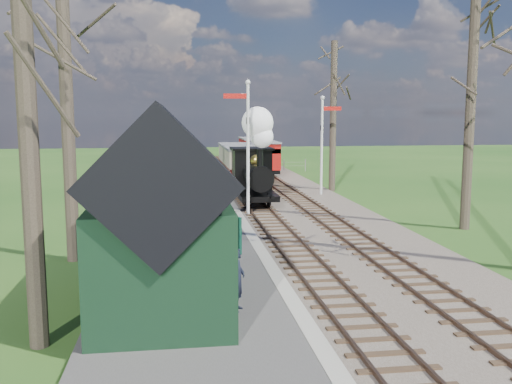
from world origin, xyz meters
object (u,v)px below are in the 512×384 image
Objects in this scene: semaphore_far at (323,138)px; sign_board at (235,234)px; red_carriage_a at (263,157)px; coach at (241,165)px; bench at (206,270)px; person at (237,279)px; station_shed at (163,217)px; semaphore_near at (246,138)px; red_carriage_b at (253,152)px; locomotive at (255,164)px.

sign_board is at bearing -115.73° from semaphore_far.
coach is at bearing -107.46° from red_carriage_a.
person is (0.59, -2.05, 0.34)m from bench.
station_shed is at bearing -115.72° from semaphore_far.
semaphore_near is at bearing -101.19° from red_carriage_a.
coach is 1.56× the size of red_carriage_a.
station_shed is 2.25m from bench.
red_carriage_b is at bearing 78.70° from station_shed.
semaphore_near is 4.18× the size of person.
bench is (-1.13, -3.55, -0.20)m from sign_board.
red_carriage_b is 30.29m from sign_board.
red_carriage_b is at bearing 12.73° from person.
station_shed is 20.01m from semaphore_far.
locomotive reaches higher than red_carriage_a.
locomotive is 14.09m from bench.
red_carriage_b is 4.09× the size of sign_board.
locomotive is 0.62× the size of coach.
locomotive reaches higher than red_carriage_b.
station_shed is 5.32m from sign_board.
semaphore_near reaches higher than semaphore_far.
station_shed reaches higher than red_carriage_b.
red_carriage_a is 30.47m from person.
semaphore_near is 0.80× the size of coach.
coach reaches higher than red_carriage_b.
station_shed reaches higher than sign_board.
station_shed reaches higher than person.
sign_board is (-4.68, -29.92, -0.66)m from red_carriage_b.
semaphore_near is 1.25× the size of red_carriage_a.
person is (1.68, -0.99, -1.32)m from station_shed.
person is (-1.84, -12.99, -2.68)m from semaphore_near.
semaphore_near is at bearing -95.02° from coach.
red_carriage_b is at bearing 80.16° from bench.
coach is 8.67m from red_carriage_a.
person is (-2.61, -21.74, -0.68)m from coach.
person reaches higher than bench.
semaphore_near reaches higher than coach.
semaphore_far is 16.73m from red_carriage_b.
red_carriage_a is at bearing 78.27° from bench.
station_shed is 2.36m from person.
semaphore_far is 1.15× the size of red_carriage_b.
locomotive reaches higher than person.
locomotive reaches higher than sign_board.
semaphore_near is (3.53, 12.00, 1.35)m from station_shed.
bench is (-3.21, -19.70, -1.01)m from coach.
red_carriage_a is at bearing 79.15° from sign_board.
semaphore_near is 1.25× the size of red_carriage_b.
semaphore_near is 13.39m from person.
semaphore_far reaches higher than red_carriage_b.
red_carriage_b is (2.60, 13.77, -0.16)m from coach.
bench is at bearing -99.84° from red_carriage_b.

